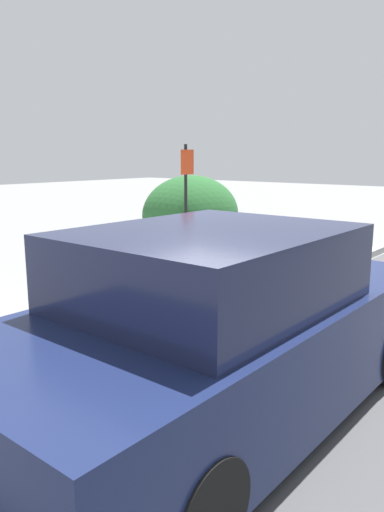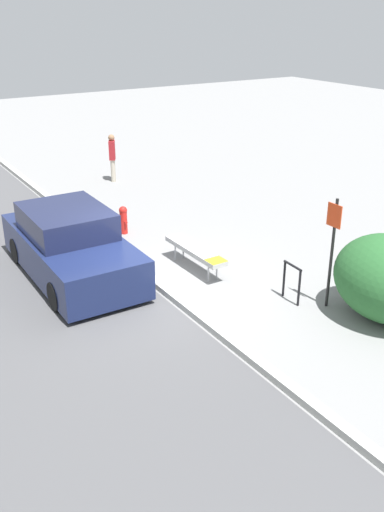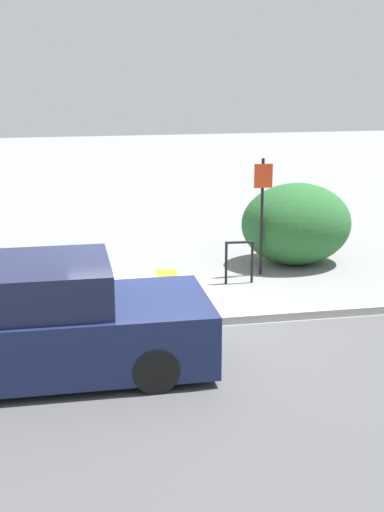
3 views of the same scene
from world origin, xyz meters
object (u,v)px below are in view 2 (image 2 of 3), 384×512
Objects in this scene: fire_hydrant at (123,219)px; parked_car_near at (71,246)px; sign_post at (332,244)px; bench at (196,251)px; bike_rack at (292,279)px; pedestrian at (112,156)px.

parked_car_near is (1.72, -2.13, 0.28)m from fire_hydrant.
sign_post is 6.23m from fire_hydrant.
bench is 0.46× the size of parked_car_near.
bike_rack is 0.36× the size of sign_post.
bench is at bearing -155.60° from sign_post.
pedestrian is (-4.80, 1.91, 0.47)m from fire_hydrant.
parked_car_near is at bearing -136.97° from bike_rack.
pedestrian reaches higher than bike_rack.
sign_post is at bearing 16.26° from fire_hydrant.
pedestrian is 0.37× the size of parked_car_near.
sign_post is 0.52× the size of parked_car_near.
bench is 2.83m from parked_car_near.
sign_post is at bearing 42.99° from parked_car_near.
pedestrian is at bearing 148.68° from parked_car_near.
bike_rack is at bearing -140.38° from sign_post.
fire_hydrant is (-2.99, -0.40, -0.07)m from bench.
bike_rack reaches higher than bench.
parked_car_near is at bearing -137.41° from sign_post.
sign_post reaches higher than bike_rack.
pedestrian is 7.68m from parked_car_near.
bench is at bearing -163.60° from pedestrian.
fire_hydrant is 5.19m from pedestrian.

